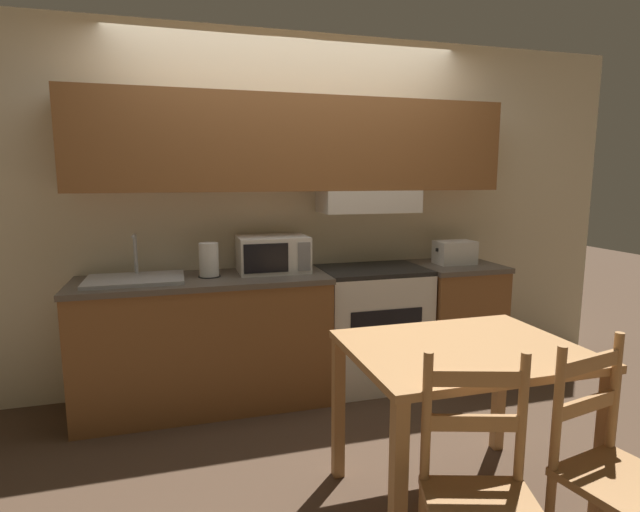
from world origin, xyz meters
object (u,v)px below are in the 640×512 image
(sink_basin, at_px, (135,279))
(chair_right_of_table, at_px, (614,474))
(paper_towel_roll, at_px, (209,260))
(dining_table, at_px, (462,369))
(chair_left_of_table, at_px, (482,501))
(stove_range, at_px, (372,326))
(toaster, at_px, (455,252))
(microwave, at_px, (273,254))

(sink_basin, bearing_deg, chair_right_of_table, -47.42)
(paper_towel_roll, relative_size, dining_table, 0.22)
(paper_towel_roll, relative_size, chair_right_of_table, 0.24)
(paper_towel_roll, bearing_deg, chair_left_of_table, -68.79)
(stove_range, height_order, chair_right_of_table, chair_right_of_table)
(stove_range, relative_size, toaster, 2.91)
(toaster, relative_size, paper_towel_roll, 1.34)
(paper_towel_roll, bearing_deg, chair_right_of_table, -55.94)
(sink_basin, bearing_deg, toaster, 0.22)
(paper_towel_roll, distance_m, chair_right_of_table, 2.46)
(microwave, xyz_separation_m, toaster, (1.39, -0.08, -0.04))
(toaster, xyz_separation_m, chair_left_of_table, (-1.06, -1.97, -0.53))
(microwave, relative_size, sink_basin, 0.80)
(chair_left_of_table, bearing_deg, paper_towel_roll, 128.29)
(chair_left_of_table, bearing_deg, toaster, 78.88)
(stove_range, relative_size, chair_left_of_table, 0.95)
(stove_range, height_order, dining_table, stove_range)
(microwave, xyz_separation_m, dining_table, (0.59, -1.48, -0.34))
(sink_basin, bearing_deg, microwave, 5.32)
(stove_range, xyz_separation_m, sink_basin, (-1.63, -0.01, 0.46))
(dining_table, distance_m, chair_right_of_table, 0.69)
(toaster, bearing_deg, chair_right_of_table, -103.89)
(stove_range, bearing_deg, microwave, 174.50)
(dining_table, distance_m, chair_left_of_table, 0.67)
(stove_range, distance_m, chair_left_of_table, 2.02)
(toaster, xyz_separation_m, chair_right_of_table, (-0.49, -1.97, -0.53))
(stove_range, bearing_deg, paper_towel_roll, 179.77)
(microwave, xyz_separation_m, paper_towel_roll, (-0.44, -0.07, -0.01))
(microwave, height_order, chair_left_of_table, microwave)
(chair_left_of_table, distance_m, chair_right_of_table, 0.57)
(sink_basin, bearing_deg, paper_towel_roll, 2.37)
(dining_table, bearing_deg, stove_range, 84.76)
(chair_right_of_table, bearing_deg, stove_range, 83.65)
(toaster, xyz_separation_m, paper_towel_roll, (-1.83, 0.01, 0.02))
(stove_range, bearing_deg, dining_table, -95.24)
(toaster, bearing_deg, paper_towel_roll, 179.68)
(toaster, bearing_deg, sink_basin, -179.78)
(dining_table, bearing_deg, chair_left_of_table, -114.86)
(dining_table, bearing_deg, chair_right_of_table, -61.70)
(toaster, distance_m, paper_towel_roll, 1.83)
(toaster, height_order, dining_table, toaster)
(stove_range, xyz_separation_m, microwave, (-0.72, 0.07, 0.56))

